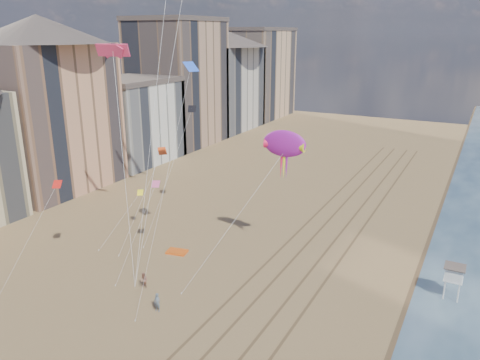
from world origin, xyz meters
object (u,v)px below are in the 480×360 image
(show_kite, at_px, (284,144))
(kite_flyer_b, at_px, (144,280))
(lifeguard_stand, at_px, (454,274))
(kite_flyer_a, at_px, (157,302))
(grounded_kite, at_px, (177,252))

(show_kite, height_order, kite_flyer_b, show_kite)
(lifeguard_stand, relative_size, kite_flyer_b, 2.08)
(kite_flyer_a, bearing_deg, kite_flyer_b, 142.03)
(lifeguard_stand, bearing_deg, kite_flyer_a, -147.30)
(grounded_kite, bearing_deg, kite_flyer_b, -89.28)
(show_kite, bearing_deg, kite_flyer_b, -127.48)
(lifeguard_stand, height_order, kite_flyer_b, lifeguard_stand)
(show_kite, bearing_deg, grounded_kite, -157.94)
(kite_flyer_b, bearing_deg, kite_flyer_a, -28.47)
(grounded_kite, bearing_deg, show_kite, 11.04)
(lifeguard_stand, xyz_separation_m, show_kite, (-18.68, -0.05, 11.21))
(show_kite, relative_size, kite_flyer_a, 9.99)
(show_kite, height_order, kite_flyer_a, show_kite)
(show_kite, bearing_deg, kite_flyer_a, -111.10)
(grounded_kite, xyz_separation_m, kite_flyer_a, (5.63, -11.11, 0.80))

